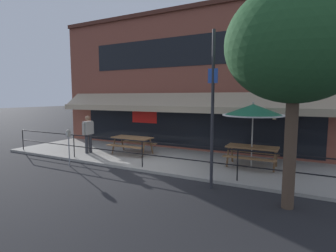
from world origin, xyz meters
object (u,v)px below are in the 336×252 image
picnic_table_left (132,141)px  patio_umbrella_centre (253,110)px  picnic_table_centre (252,151)px  street_sign_pole (213,109)px  street_tree_curbside (301,35)px  pedestrian_walking (88,132)px  parking_meter_near (69,137)px

picnic_table_left → patio_umbrella_centre: 5.37m
picnic_table_centre → street_sign_pole: street_sign_pole is taller
picnic_table_left → street_tree_curbside: street_tree_curbside is taller
patio_umbrella_centre → picnic_table_centre: bearing=90.0°
street_tree_curbside → picnic_table_left: bearing=156.2°
patio_umbrella_centre → pedestrian_walking: patio_umbrella_centre is taller
patio_umbrella_centre → parking_meter_near: size_ratio=1.67×
picnic_table_centre → street_tree_curbside: bearing=-64.8°
picnic_table_left → street_sign_pole: bearing=-28.3°
picnic_table_left → pedestrian_walking: 2.07m
patio_umbrella_centre → pedestrian_walking: bearing=-173.0°
picnic_table_left → pedestrian_walking: bearing=-158.1°
picnic_table_centre → street_tree_curbside: size_ratio=0.32×
picnic_table_centre → parking_meter_near: parking_meter_near is taller
picnic_table_centre → pedestrian_walking: 7.12m
pedestrian_walking → street_sign_pole: street_sign_pole is taller
picnic_table_left → street_tree_curbside: (6.62, -2.92, 3.31)m
picnic_table_left → patio_umbrella_centre: (5.16, 0.11, 1.47)m
picnic_table_centre → pedestrian_walking: bearing=-172.4°
patio_umbrella_centre → street_sign_pole: street_sign_pole is taller
patio_umbrella_centre → pedestrian_walking: (-7.05, -0.87, -1.12)m
picnic_table_centre → patio_umbrella_centre: (0.00, -0.07, 1.47)m
parking_meter_near → street_sign_pole: (5.62, 0.14, 1.15)m
picnic_table_centre → parking_meter_near: (-6.30, -2.73, 0.44)m
parking_meter_near → picnic_table_centre: bearing=23.4°
picnic_table_centre → pedestrian_walking: size_ratio=1.05×
patio_umbrella_centre → parking_meter_near: patio_umbrella_centre is taller
picnic_table_left → street_sign_pole: (4.48, -2.41, 1.60)m
street_sign_pole → patio_umbrella_centre: bearing=74.8°
pedestrian_walking → street_tree_curbside: street_tree_curbside is taller
picnic_table_left → pedestrian_walking: pedestrian_walking is taller
picnic_table_centre → pedestrian_walking: pedestrian_walking is taller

